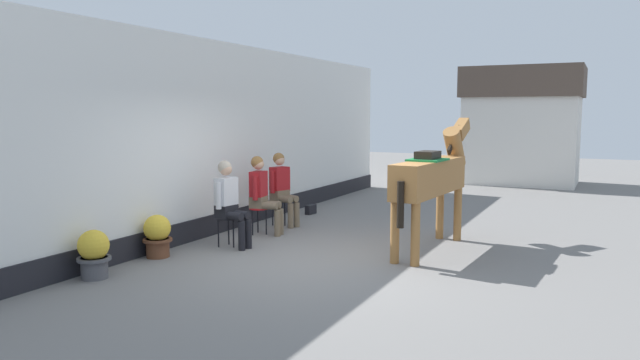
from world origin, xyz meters
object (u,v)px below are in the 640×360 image
object	(u,v)px
seated_visitor_near	(229,199)
seated_visitor_far	(282,185)
seated_visitor_middle	(262,191)
flower_planter_far	(157,235)
flower_planter_near	(94,253)
saddled_horse_center	(433,176)
satchel_bag	(311,209)

from	to	relation	value
seated_visitor_near	seated_visitor_far	xyz separation A→B (m)	(-0.16, 1.95, 0.00)
seated_visitor_middle	flower_planter_far	size ratio (longest dim) A/B	2.17
seated_visitor_middle	flower_planter_near	distance (m)	3.41
saddled_horse_center	satchel_bag	distance (m)	3.93
saddled_horse_center	flower_planter_near	world-z (taller)	saddled_horse_center
flower_planter_far	seated_visitor_near	bearing A→B (deg)	60.61
saddled_horse_center	flower_planter_near	xyz separation A→B (m)	(-3.48, -3.55, -0.82)
seated_visitor_middle	saddled_horse_center	distance (m)	3.03
flower_planter_far	saddled_horse_center	bearing A→B (deg)	33.22
saddled_horse_center	satchel_bag	size ratio (longest dim) A/B	10.71
seated_visitor_middle	flower_planter_near	bearing A→B (deg)	-98.08
seated_visitor_far	flower_planter_near	size ratio (longest dim) A/B	2.17
seated_visitor_middle	satchel_bag	xyz separation A→B (m)	(-0.19, 2.24, -0.68)
satchel_bag	seated_visitor_near	bearing A→B (deg)	10.49
seated_visitor_near	flower_planter_far	world-z (taller)	seated_visitor_near
seated_visitor_near	flower_planter_far	size ratio (longest dim) A/B	2.17
flower_planter_far	satchel_bag	distance (m)	4.37
seated_visitor_far	satchel_bag	xyz separation A→B (m)	(-0.09, 1.36, -0.68)
satchel_bag	seated_visitor_middle	bearing A→B (deg)	11.02
saddled_horse_center	flower_planter_far	distance (m)	4.29
seated_visitor_near	seated_visitor_middle	size ratio (longest dim) A/B	1.00
seated_visitor_near	flower_planter_far	xyz separation A→B (m)	(-0.58, -1.03, -0.44)
seated_visitor_near	seated_visitor_middle	bearing A→B (deg)	93.16
seated_visitor_near	flower_planter_far	distance (m)	1.26
seated_visitor_far	flower_planter_near	xyz separation A→B (m)	(-0.37, -4.23, -0.44)
seated_visitor_far	flower_planter_far	distance (m)	3.04
seated_visitor_middle	seated_visitor_far	world-z (taller)	same
seated_visitor_far	saddled_horse_center	xyz separation A→B (m)	(3.10, -0.68, 0.38)
seated_visitor_near	seated_visitor_far	bearing A→B (deg)	94.72
seated_visitor_middle	seated_visitor_far	bearing A→B (deg)	96.62
seated_visitor_far	satchel_bag	distance (m)	1.52
flower_planter_far	satchel_bag	xyz separation A→B (m)	(0.33, 4.35, -0.23)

